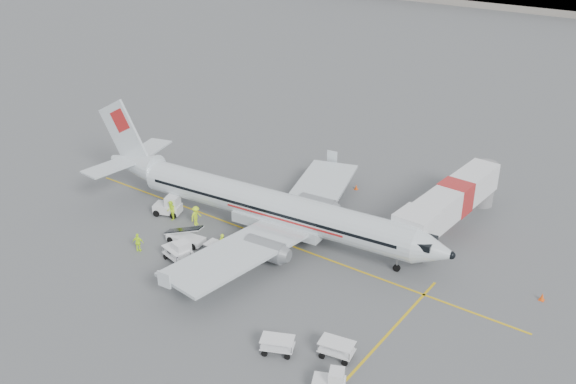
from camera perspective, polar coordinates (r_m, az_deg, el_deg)
name	(u,v)px	position (r m, az deg, el deg)	size (l,w,h in m)	color
ground	(274,240)	(55.48, -1.21, -4.27)	(360.00, 360.00, 0.00)	#56595B
stripe_lead	(274,240)	(55.48, -1.21, -4.26)	(44.00, 0.20, 0.01)	yellow
stripe_cross	(372,352)	(43.75, 7.45, -13.93)	(0.20, 20.00, 0.01)	yellow
aircraft	(272,186)	(54.09, -1.41, 0.53)	(34.14, 26.76, 9.41)	silver
jet_bridge	(453,208)	(57.63, 14.49, -1.35)	(3.27, 17.45, 4.58)	white
belt_loader	(185,231)	(55.13, -9.11, -3.41)	(4.38, 1.64, 2.37)	white
tug_fore	(329,380)	(40.38, 3.67, -16.33)	(1.97, 1.13, 1.52)	white
tug_mid	(179,249)	(53.04, -9.70, -5.06)	(2.37, 1.36, 1.83)	white
tug_aft	(167,205)	(60.21, -10.67, -1.15)	(2.46, 1.41, 1.90)	white
cart_loaded_a	(218,250)	(53.12, -6.22, -5.19)	(2.22, 1.31, 1.16)	white
cart_loaded_b	(176,254)	(53.01, -9.89, -5.48)	(2.33, 1.38, 1.21)	white
cart_empty_a	(277,345)	(43.04, -0.94, -13.47)	(2.17, 1.28, 1.13)	white
cart_empty_b	(337,349)	(42.81, 4.34, -13.78)	(2.26, 1.33, 1.18)	white
cone_nose	(542,297)	(51.37, 21.66, -8.63)	(0.39, 0.39, 0.63)	#FF540F
cone_port	(356,187)	(64.62, 6.08, 0.46)	(0.34, 0.34, 0.55)	#FF540F
crew_a	(223,244)	(53.40, -5.83, -4.61)	(0.64, 0.42, 1.77)	#C0EE1B
crew_b	(171,210)	(59.27, -10.36, -1.62)	(0.88, 0.69, 1.81)	#C0EE1B
crew_c	(196,216)	(57.95, -8.18, -2.10)	(1.20, 0.69, 1.85)	#C0EE1B
crew_d	(138,243)	(54.86, -13.18, -4.39)	(0.97, 0.40, 1.65)	#C0EE1B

